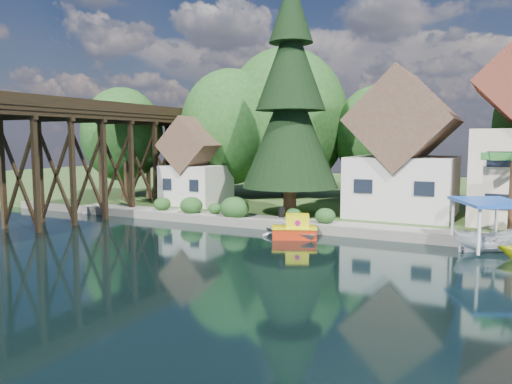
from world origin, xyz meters
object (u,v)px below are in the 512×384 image
Objects in this scene: house_left at (404,155)px; boat_canopy at (488,230)px; shed at (196,167)px; conifer at (291,102)px; trestle_bridge at (76,152)px; boat_white_a at (292,231)px; tugboat at (295,229)px.

boat_canopy is (6.27, -8.85, -3.88)m from house_left.
shed is 0.44× the size of conifer.
trestle_bridge is 10.92× the size of boat_white_a.
house_left is 11.98m from boat_white_a.
boat_white_a is at bearing 3.59° from trestle_bridge.
house_left reaches higher than trestle_bridge.
conifer reaches higher than tugboat.
conifer is (-7.63, -4.39, 3.95)m from house_left.
trestle_bridge is 4.01× the size of house_left.
house_left is 2.72× the size of boat_white_a.
conifer reaches higher than house_left.
conifer reaches higher than trestle_bridge.
tugboat is (-4.86, -10.09, -4.52)m from house_left.
shed is 11.99m from conifer.
house_left is at bearing 64.29° from tugboat.
tugboat is at bearing -173.64° from boat_canopy.
boat_canopy is at bearing -17.79° from conifer.
conifer is at bearing -15.57° from shed.
trestle_bridge is 5.63× the size of shed.
house_left is at bearing -4.58° from boat_white_a.
house_left is at bearing 4.77° from shed.
boat_canopy is at bearing 3.87° from trestle_bridge.
shed is 16.02m from tugboat.
house_left reaches higher than shed.
boat_canopy is (29.27, 1.98, -4.09)m from trestle_bridge.
house_left is 2.03× the size of boat_canopy.
shed reaches higher than tugboat.
tugboat is at bearing -115.71° from house_left.
tugboat is 0.60× the size of boat_canopy.
boat_canopy is at bearing 6.36° from tugboat.
conifer is at bearing 22.72° from trestle_bridge.
conifer is at bearing 162.21° from boat_canopy.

